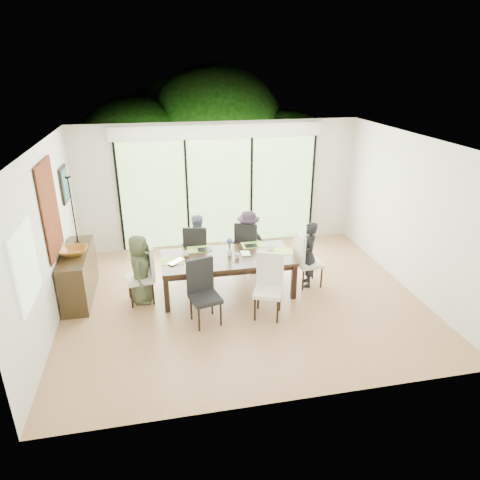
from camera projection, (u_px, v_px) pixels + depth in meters
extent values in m
cube|color=brown|center=(243.00, 299.00, 7.45)|extent=(6.00, 5.00, 0.01)
cube|color=white|center=(243.00, 141.00, 6.40)|extent=(6.00, 5.00, 0.01)
cube|color=silver|center=(219.00, 185.00, 9.20)|extent=(6.00, 0.02, 2.70)
cube|color=beige|center=(290.00, 306.00, 4.66)|extent=(6.00, 0.02, 2.70)
cube|color=beige|center=(46.00, 240.00, 6.38)|extent=(0.02, 5.00, 2.70)
cube|color=beige|center=(411.00, 214.00, 7.48)|extent=(0.02, 5.00, 2.70)
cube|color=#598C3F|center=(220.00, 193.00, 9.22)|extent=(4.20, 0.02, 2.30)
cube|color=white|center=(219.00, 131.00, 8.71)|extent=(4.40, 0.06, 0.28)
cube|color=black|center=(119.00, 198.00, 8.83)|extent=(0.05, 0.04, 2.30)
cube|color=black|center=(187.00, 195.00, 9.08)|extent=(0.05, 0.04, 2.30)
cube|color=black|center=(251.00, 191.00, 9.34)|extent=(0.05, 0.04, 2.30)
cube|color=black|center=(312.00, 188.00, 9.59)|extent=(0.05, 0.04, 2.30)
cube|color=#8CAD7F|center=(26.00, 265.00, 5.24)|extent=(0.02, 0.90, 1.00)
cube|color=brown|center=(215.00, 231.00, 10.54)|extent=(6.00, 1.80, 0.10)
cube|color=brown|center=(210.00, 198.00, 11.03)|extent=(6.00, 0.08, 0.06)
sphere|color=#14380F|center=(136.00, 159.00, 11.27)|extent=(3.20, 3.20, 3.20)
sphere|color=#14380F|center=(215.00, 139.00, 12.07)|extent=(4.00, 4.00, 4.00)
sphere|color=#14380F|center=(284.00, 161.00, 11.89)|extent=(2.80, 2.80, 2.80)
sphere|color=#14380F|center=(178.00, 142.00, 12.59)|extent=(3.60, 3.60, 3.60)
cube|color=black|center=(227.00, 258.00, 7.38)|extent=(2.26, 1.04, 0.06)
cube|color=black|center=(227.00, 262.00, 7.41)|extent=(2.07, 0.85, 0.09)
cube|color=black|center=(167.00, 294.00, 6.93)|extent=(0.08, 0.08, 0.65)
cube|color=black|center=(294.00, 282.00, 7.33)|extent=(0.08, 0.08, 0.65)
cube|color=black|center=(165.00, 271.00, 7.71)|extent=(0.08, 0.08, 0.65)
cube|color=black|center=(280.00, 261.00, 8.10)|extent=(0.08, 0.08, 0.65)
imported|color=#414B32|center=(140.00, 269.00, 7.14)|extent=(0.46, 0.63, 1.21)
imported|color=black|center=(308.00, 255.00, 7.68)|extent=(0.45, 0.62, 1.21)
imported|color=#6E84A0|center=(196.00, 245.00, 8.08)|extent=(0.64, 0.48, 1.21)
imported|color=#261D2C|center=(248.00, 241.00, 8.26)|extent=(0.59, 0.39, 1.21)
cube|color=#91A83C|center=(172.00, 261.00, 7.20)|extent=(0.41, 0.30, 0.01)
cube|color=#91C747|center=(280.00, 252.00, 7.54)|extent=(0.41, 0.30, 0.01)
cube|color=#7EA93C|center=(199.00, 249.00, 7.65)|extent=(0.41, 0.30, 0.01)
cube|color=#88C245|center=(253.00, 245.00, 7.83)|extent=(0.41, 0.30, 0.01)
cube|color=white|center=(197.00, 267.00, 7.00)|extent=(0.41, 0.30, 0.01)
cube|color=black|center=(205.00, 249.00, 7.62)|extent=(0.24, 0.17, 0.01)
cube|color=black|center=(251.00, 246.00, 7.78)|extent=(0.23, 0.16, 0.01)
cube|color=white|center=(267.00, 254.00, 7.45)|extent=(0.28, 0.21, 0.00)
cube|color=white|center=(197.00, 266.00, 6.99)|extent=(0.24, 0.24, 0.02)
cube|color=orange|center=(197.00, 265.00, 6.99)|extent=(0.19, 0.19, 0.01)
cylinder|color=silver|center=(230.00, 252.00, 7.40)|extent=(0.08, 0.08, 0.11)
cylinder|color=#337226|center=(230.00, 246.00, 7.36)|extent=(0.04, 0.04, 0.15)
sphere|color=#4348A8|center=(230.00, 241.00, 7.32)|extent=(0.10, 0.10, 0.10)
imported|color=silver|center=(178.00, 262.00, 7.12)|extent=(0.36, 0.36, 0.02)
imported|color=white|center=(186.00, 254.00, 7.36)|extent=(0.16, 0.16, 0.09)
imported|color=white|center=(237.00, 256.00, 7.29)|extent=(0.11, 0.11, 0.09)
imported|color=white|center=(271.00, 248.00, 7.59)|extent=(0.12, 0.12, 0.09)
imported|color=white|center=(241.00, 254.00, 7.46)|extent=(0.17, 0.22, 0.02)
cube|color=black|center=(79.00, 274.00, 7.37)|extent=(0.42, 1.51, 0.85)
imported|color=#935B20|center=(74.00, 251.00, 7.09)|extent=(0.45, 0.45, 0.11)
cylinder|color=black|center=(78.00, 243.00, 7.51)|extent=(0.09, 0.09, 0.04)
cylinder|color=black|center=(73.00, 211.00, 7.29)|extent=(0.02, 0.02, 1.18)
cylinder|color=black|center=(67.00, 177.00, 7.06)|extent=(0.09, 0.09, 0.03)
cylinder|color=silver|center=(67.00, 174.00, 7.04)|extent=(0.03, 0.03, 0.09)
cube|color=maroon|center=(50.00, 209.00, 6.61)|extent=(0.02, 1.00, 1.50)
cube|color=black|center=(64.00, 184.00, 7.77)|extent=(0.03, 0.55, 0.65)
cube|color=#18464E|center=(65.00, 184.00, 7.77)|extent=(0.01, 0.45, 0.55)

